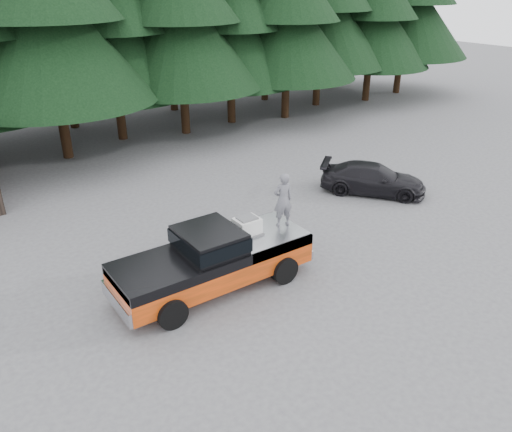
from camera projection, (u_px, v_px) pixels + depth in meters
ground at (243, 278)px, 15.24m from camera, size 120.00×120.00×0.00m
pickup_truck at (214, 268)px, 14.49m from camera, size 6.00×2.04×1.33m
truck_cab at (209, 239)px, 14.02m from camera, size 1.66×1.90×0.59m
air_compressor at (247, 227)px, 14.84m from camera, size 0.72×0.60×0.50m
man_on_bed at (283, 200)px, 15.13m from camera, size 0.70×0.53×1.72m
parked_car at (373, 179)px, 20.97m from camera, size 4.09×4.49×1.26m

